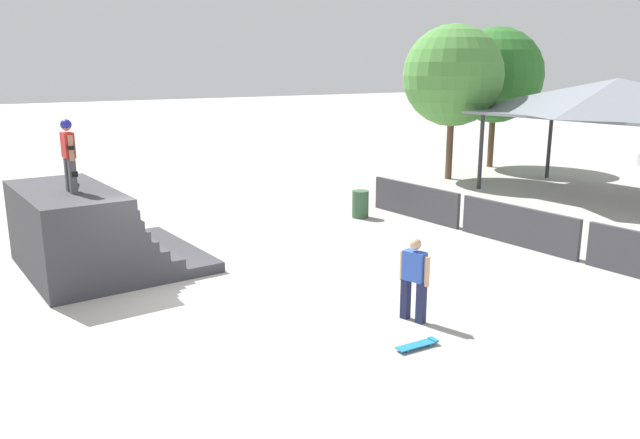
# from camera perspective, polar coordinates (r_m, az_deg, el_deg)

# --- Properties ---
(ground_plane) EXTENTS (160.00, 160.00, 0.00)m
(ground_plane) POSITION_cam_1_polar(r_m,az_deg,el_deg) (13.12, -12.42, -6.97)
(ground_plane) COLOR #ADA8A0
(quarter_pipe_ramp) EXTENTS (4.04, 3.79, 1.94)m
(quarter_pipe_ramp) POSITION_cam_1_polar(r_m,az_deg,el_deg) (15.26, -20.69, -1.29)
(quarter_pipe_ramp) COLOR #38383D
(quarter_pipe_ramp) RESTS_ON ground
(skater_on_deck) EXTENTS (0.66, 0.23, 1.57)m
(skater_on_deck) POSITION_cam_1_polar(r_m,az_deg,el_deg) (14.38, -22.01, 5.85)
(skater_on_deck) COLOR #4C4C51
(skater_on_deck) RESTS_ON quarter_pipe_ramp
(skateboard_on_deck) EXTENTS (0.79, 0.42, 0.09)m
(skateboard_on_deck) POSITION_cam_1_polar(r_m,az_deg,el_deg) (15.18, -21.66, 3.02)
(skateboard_on_deck) COLOR green
(skateboard_on_deck) RESTS_ON quarter_pipe_ramp
(bystander_walking) EXTENTS (0.64, 0.30, 1.58)m
(bystander_walking) POSITION_cam_1_polar(r_m,az_deg,el_deg) (11.53, 8.61, -5.07)
(bystander_walking) COLOR #1E2347
(bystander_walking) RESTS_ON ground
(skateboard_on_ground) EXTENTS (0.27, 0.81, 0.09)m
(skateboard_on_ground) POSITION_cam_1_polar(r_m,az_deg,el_deg) (10.75, 8.98, -11.21)
(skateboard_on_ground) COLOR blue
(skateboard_on_ground) RESTS_ON ground
(barrier_fence) EXTENTS (11.32, 0.12, 1.05)m
(barrier_fence) POSITION_cam_1_polar(r_m,az_deg,el_deg) (17.17, 17.59, -0.55)
(barrier_fence) COLOR #3D3D42
(barrier_fence) RESTS_ON ground
(pavilion_shelter) EXTENTS (9.34, 5.11, 4.23)m
(pavilion_shelter) POSITION_cam_1_polar(r_m,az_deg,el_deg) (24.17, 25.50, 9.96)
(pavilion_shelter) COLOR #2D2D33
(pavilion_shelter) RESTS_ON ground
(tree_beside_pavilion) EXTENTS (4.10, 4.10, 6.31)m
(tree_beside_pavilion) POSITION_cam_1_polar(r_m,az_deg,el_deg) (26.66, 12.07, 12.72)
(tree_beside_pavilion) COLOR brown
(tree_beside_pavilion) RESTS_ON ground
(tree_far_back) EXTENTS (4.34, 4.34, 6.42)m
(tree_far_back) POSITION_cam_1_polar(r_m,az_deg,el_deg) (30.51, 15.74, 12.56)
(tree_far_back) COLOR brown
(tree_far_back) RESTS_ON ground
(trash_bin) EXTENTS (0.52, 0.52, 0.85)m
(trash_bin) POSITION_cam_1_polar(r_m,az_deg,el_deg) (19.51, 3.71, 1.41)
(trash_bin) COLOR #385B3D
(trash_bin) RESTS_ON ground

